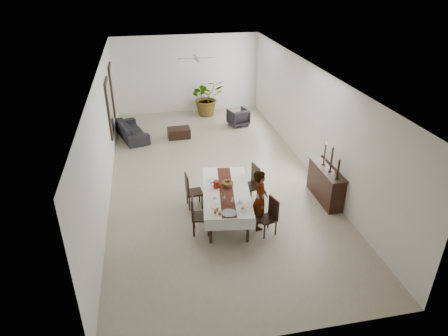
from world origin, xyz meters
TOP-DOWN VIEW (x-y plane):
  - floor at (0.00, 0.00)m, footprint 6.00×12.00m
  - ceiling at (0.00, 0.00)m, footprint 6.00×12.00m
  - wall_back at (0.00, 6.00)m, footprint 6.00×0.02m
  - wall_front at (0.00, -6.00)m, footprint 6.00×0.02m
  - wall_left at (-3.00, 0.00)m, footprint 0.02×12.00m
  - wall_right at (3.00, 0.00)m, footprint 0.02×12.00m
  - dining_table_top at (-0.01, -2.17)m, footprint 1.29×2.45m
  - table_leg_fl at (-0.59, -3.21)m, footprint 0.08×0.08m
  - table_leg_fr at (0.26, -3.33)m, footprint 0.08×0.08m
  - table_leg_bl at (-0.29, -1.01)m, footprint 0.08×0.08m
  - table_leg_br at (0.56, -1.13)m, footprint 0.08×0.08m
  - tablecloth_top at (-0.01, -2.17)m, footprint 1.49×2.65m
  - tablecloth_drape_left at (-0.58, -2.09)m, footprint 0.36×2.49m
  - tablecloth_drape_right at (0.55, -2.25)m, footprint 0.36×2.49m
  - tablecloth_drape_near at (-0.19, -3.41)m, footprint 1.14×0.17m
  - tablecloth_drape_far at (0.16, -0.93)m, footprint 1.14×0.17m
  - table_runner at (-0.01, -2.17)m, footprint 0.67×2.46m
  - red_pitcher at (-0.24, -1.99)m, footprint 0.16×0.16m
  - pitcher_handle at (-0.32, -1.98)m, footprint 0.12×0.04m
  - wine_glass_near at (0.01, -2.81)m, footprint 0.07×0.07m
  - wine_glass_mid at (-0.18, -2.69)m, footprint 0.07×0.07m
  - wine_glass_far at (0.04, -2.13)m, footprint 0.07×0.07m
  - teacup_right at (0.19, -2.79)m, footprint 0.09×0.09m
  - saucer_right at (0.19, -2.79)m, footprint 0.15×0.15m
  - teacup_left at (-0.35, -2.47)m, footprint 0.09×0.09m
  - saucer_left at (-0.35, -2.47)m, footprint 0.15×0.15m
  - plate_near_right at (0.18, -3.08)m, footprint 0.23×0.23m
  - bread_near_right at (0.18, -3.08)m, footprint 0.09×0.09m
  - plate_near_left at (-0.40, -2.85)m, footprint 0.23×0.23m
  - plate_far_left at (-0.25, -1.60)m, footprint 0.23×0.23m
  - serving_tray at (-0.16, -3.18)m, footprint 0.35×0.35m
  - jam_jar_a at (-0.37, -3.18)m, footprint 0.06×0.06m
  - jam_jar_b at (-0.46, -3.11)m, footprint 0.06×0.06m
  - jam_jar_c at (-0.40, -3.02)m, footprint 0.06×0.06m
  - fruit_basket at (0.07, -1.94)m, footprint 0.29×0.29m
  - fruit_red at (0.10, -1.92)m, footprint 0.09×0.09m
  - fruit_green at (0.03, -1.90)m, footprint 0.08×0.08m
  - chair_right_near_seat at (0.78, -3.10)m, footprint 0.49×0.49m
  - chair_right_near_leg_fl at (0.98, -3.21)m, footprint 0.05×0.05m
  - chair_right_near_leg_fr at (0.88, -2.90)m, footprint 0.05×0.05m
  - chair_right_near_leg_bl at (0.67, -3.30)m, footprint 0.05×0.05m
  - chair_right_near_leg_br at (0.57, -3.00)m, footprint 0.05×0.05m
  - chair_right_near_back at (0.95, -3.05)m, footprint 0.15×0.39m
  - chair_right_far_seat at (0.69, -1.67)m, footprint 0.53×0.53m
  - chair_right_far_leg_fl at (0.91, -1.82)m, footprint 0.05×0.05m
  - chair_right_far_leg_fr at (0.83, -1.45)m, footprint 0.05×0.05m
  - chair_right_far_leg_bl at (0.54, -1.89)m, footprint 0.05×0.05m
  - chair_right_far_leg_br at (0.47, -1.52)m, footprint 0.05×0.05m
  - chair_right_far_back at (0.89, -1.63)m, footprint 0.13×0.45m
  - chair_left_near_seat at (-0.74, -2.75)m, footprint 0.49×0.49m
  - chair_left_near_leg_fl at (-0.89, -2.55)m, footprint 0.05×0.05m
  - chair_left_near_leg_fr at (-0.94, -2.90)m, footprint 0.05×0.05m
  - chair_left_near_leg_bl at (-0.55, -2.61)m, footprint 0.05×0.05m
  - chair_left_near_leg_br at (-0.60, -2.95)m, footprint 0.05×0.05m
  - chair_left_near_back at (-0.94, -2.72)m, footprint 0.11×0.42m
  - chair_left_far_seat at (-0.75, -1.59)m, footprint 0.44×0.44m
  - chair_left_far_leg_fl at (-0.93, -1.43)m, footprint 0.04×0.04m
  - chair_left_far_leg_fr at (-0.90, -1.76)m, footprint 0.04×0.04m
  - chair_left_far_leg_bl at (-0.60, -1.41)m, footprint 0.04×0.04m
  - chair_left_far_leg_br at (-0.57, -1.74)m, footprint 0.04×0.04m
  - chair_left_far_back at (-0.94, -1.60)m, footprint 0.07×0.41m
  - woman at (0.68, -2.79)m, footprint 0.50×0.64m
  - sideboard_body at (2.78, -1.92)m, footprint 0.40×1.51m
  - sideboard_top at (2.78, -1.92)m, footprint 0.44×1.58m
  - candlestick_near_base at (2.78, -2.48)m, footprint 0.10×0.10m
  - candlestick_near_shaft at (2.78, -2.48)m, footprint 0.05×0.05m
  - candlestick_near_candle at (2.78, -2.48)m, footprint 0.04×0.04m
  - candlestick_mid_base at (2.78, -2.07)m, footprint 0.10×0.10m
  - candlestick_mid_shaft at (2.78, -2.07)m, footprint 0.05×0.05m
  - candlestick_mid_candle at (2.78, -2.07)m, footprint 0.04×0.04m
  - candlestick_far_base at (2.78, -1.67)m, footprint 0.10×0.10m
  - candlestick_far_shaft at (2.78, -1.67)m, footprint 0.05×0.05m
  - candlestick_far_candle at (2.78, -1.67)m, footprint 0.04×0.04m
  - sofa at (-2.40, 3.48)m, footprint 1.30×2.12m
  - armchair at (1.72, 3.92)m, footprint 0.88×0.90m
  - coffee_table at (-0.71, 3.14)m, footprint 0.83×0.57m
  - potted_plant at (0.71, 5.38)m, footprint 1.59×1.45m
  - mirror_frame_near at (-2.96, 2.20)m, footprint 0.06×1.05m
  - mirror_glass_near at (-2.92, 2.20)m, footprint 0.01×0.90m
  - mirror_frame_far at (-2.96, 4.30)m, footprint 0.06×1.05m
  - mirror_glass_far at (-2.92, 4.30)m, footprint 0.01×0.90m
  - fan_rod at (0.00, 3.00)m, footprint 0.04×0.04m
  - fan_hub at (0.00, 3.00)m, footprint 0.16×0.16m
  - fan_blade_n at (0.00, 3.35)m, footprint 0.10×0.55m
  - fan_blade_s at (0.00, 2.65)m, footprint 0.10×0.55m
  - fan_blade_e at (0.35, 3.00)m, footprint 0.55×0.10m
  - fan_blade_w at (-0.35, 3.00)m, footprint 0.55×0.10m

SIDE VIEW (x-z plane):
  - floor at x=0.00m, z-range 0.00..0.00m
  - coffee_table at x=-0.71m, z-range 0.00..0.36m
  - chair_right_near_leg_fl at x=0.98m, z-range 0.00..0.39m
  - chair_right_near_leg_fr at x=0.88m, z-range 0.00..0.39m
  - chair_right_near_leg_bl at x=0.67m, z-range 0.00..0.39m
  - chair_right_near_leg_br at x=0.57m, z-range 0.00..0.39m
  - chair_left_far_leg_fl at x=-0.93m, z-range 0.00..0.40m
  - chair_left_far_leg_fr at x=-0.90m, z-range 0.00..0.40m
  - chair_left_far_leg_bl at x=-0.60m, z-range 0.00..0.40m
  - chair_left_far_leg_br at x=-0.57m, z-range 0.00..0.40m
  - chair_left_near_leg_fl at x=-0.89m, z-range 0.00..0.42m
  - chair_left_near_leg_fr at x=-0.94m, z-range 0.00..0.42m
  - chair_left_near_leg_bl at x=-0.55m, z-range 0.00..0.42m
  - chair_left_near_leg_br at x=-0.60m, z-range 0.00..0.42m
  - chair_right_far_leg_fl at x=0.91m, z-range 0.00..0.45m
  - chair_right_far_leg_fr at x=0.83m, z-range 0.00..0.45m
  - chair_right_far_leg_bl at x=0.54m, z-range 0.00..0.45m
  - chair_right_far_leg_br at x=0.47m, z-range 0.00..0.45m
  - sofa at x=-2.40m, z-range 0.00..0.58m
  - armchair at x=1.72m, z-range 0.00..0.66m
  - table_leg_fl at x=-0.59m, z-range 0.00..0.68m
  - table_leg_fr at x=0.26m, z-range 0.00..0.68m
  - table_leg_bl at x=-0.29m, z-range 0.00..0.68m
  - table_leg_br at x=0.56m, z-range 0.00..0.68m
  - chair_right_near_seat at x=0.78m, z-range 0.39..0.43m
  - chair_left_far_seat at x=-0.75m, z-range 0.40..0.45m
  - chair_left_near_seat at x=-0.74m, z-range 0.42..0.47m
  - sideboard_body at x=2.78m, z-range 0.00..0.91m
  - chair_right_far_seat at x=0.69m, z-range 0.45..0.50m
  - tablecloth_drape_left at x=-0.58m, z-range 0.45..0.74m
  - tablecloth_drape_right at x=0.55m, z-range 0.45..0.74m
  - tablecloth_drape_near at x=-0.19m, z-range 0.45..0.74m
  - tablecloth_drape_far at x=0.16m, z-range 0.45..0.74m
  - chair_right_near_back at x=0.95m, z-range 0.43..0.93m
  - chair_left_far_back at x=-0.94m, z-range 0.45..0.96m
  - dining_table_top at x=-0.01m, z-range 0.68..0.73m
  - chair_left_near_back at x=-0.94m, z-range 0.46..1.00m
  - tablecloth_top at x=-0.01m, z-range 0.73..0.74m
  - table_runner at x=-0.01m, z-range 0.74..0.75m
  - saucer_right at x=0.19m, z-range 0.74..0.75m
  - saucer_left at x=-0.35m, z-range 0.74..0.75m
  - plate_near_right at x=0.18m, z-range 0.74..0.76m
  - plate_near_left at x=-0.40m, z-range 0.74..0.76m
  - plate_far_left at x=-0.25m, z-range 0.74..0.76m
  - serving_tray at x=-0.16m, z-range 0.74..0.76m
  - potted_plant at x=0.71m, z-range 0.00..1.51m
  - woman at x=0.68m, z-range 0.00..1.54m
  - teacup_right at x=0.19m, z-range 0.74..0.80m
  - teacup_left at x=-0.35m, z-range 0.74..0.80m
  - bread_near_right at x=0.18m, z-range 0.73..0.82m
  - jam_jar_a at x=-0.37m, z-range 0.74..0.81m
  - jam_jar_b at x=-0.46m, z-range 0.74..0.81m
  - jam_jar_c at x=-0.40m, z-range 0.74..0.81m
  - chair_right_far_back at x=0.89m, z-range 0.50..1.07m
  - fruit_basket at x=0.07m, z-range 0.74..0.84m
  - wine_glass_near at x=0.01m, z-range 0.74..0.91m
  - wine_glass_mid at x=-0.18m, z-range 0.74..0.91m
  - wine_glass_far at x=0.04m, z-range 0.74..0.91m
  - red_pitcher at x=-0.24m, z-range 0.74..0.94m
  - pitcher_handle at x=-0.32m, z-range 0.78..0.90m
  - fruit_red at x=0.10m, z-range 0.82..0.91m
  - fruit_green at x=0.03m, z-range 0.82..0.90m
  - sideboard_top at x=2.78m, z-range 0.91..0.94m
  - candlestick_near_base at x=2.78m, z-range 0.94..0.97m
  - candlestick_mid_base at x=2.78m, z-range 0.94..0.97m
  - candlestick_far_base at x=2.78m, z-range 0.94..0.97m
  - candlestick_near_shaft at x=2.78m, z-range 0.97..1.47m
  - candlestick_far_shaft at x=2.78m, z-range 0.97..1.52m
  - candlestick_mid_shaft at x=2.78m, z-range 0.97..1.63m
  - candlestick_near_candle at x=2.78m, z-range 1.47..1.55m
  - candlestick_far_candle at x=2.78m, z-range 1.52..1.61m
  - wall_back at x=0.00m, z-range 0.00..3.20m
  - wall_front at x=0.00m, z-range 0.00..3.20m
  - wall_left at x=-3.00m, z-range 0.00..3.20m
  - wall_right at x=3.00m, z-range 0.00..3.20m
  - mirror_frame_near at x=-2.96m, z-range 0.67..2.53m
  - mirror_glass_near at x=-2.92m, z-range 0.75..2.45m
  - mirror_frame_far at x=-2.96m, z-range 0.67..2.53m
  - mirror_glass_far at x=-2.92m, z-range 0.75..2.45m
  - candlestick_mid_candle at x=2.78m, z-range 1.63..1.71m
  - fan_hub at x=0.00m, z-range 2.86..2.94m
  - fan_blade_n at x=0.00m, z-range 2.89..2.91m
  - fan_blade_s at x=0.00m, z-range 2.89..2.91m
  - fan_blade_e at x=0.35m, z-range 2.89..2.91m
  - fan_blade_w at x=-0.35m, z-range 2.89..2.91m
  - fan_rod at x=0.00m, z-range 3.00..3.20m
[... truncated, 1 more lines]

